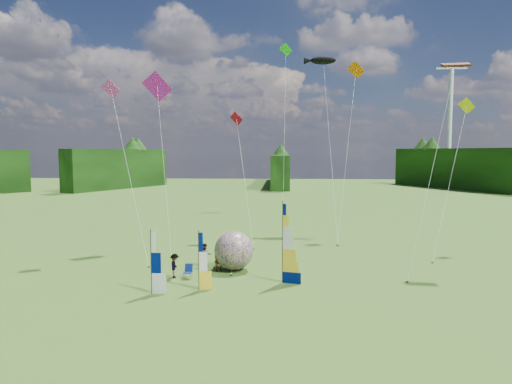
# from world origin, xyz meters

# --- Properties ---
(ground) EXTENTS (220.00, 220.00, 0.00)m
(ground) POSITION_xyz_m (0.00, 0.00, 0.00)
(ground) COLOR #4B7327
(ground) RESTS_ON ground
(treeline_ring) EXTENTS (210.00, 210.00, 8.00)m
(treeline_ring) POSITION_xyz_m (0.00, 0.00, 4.00)
(treeline_ring) COLOR #255715
(treeline_ring) RESTS_ON ground
(turbine_right) EXTENTS (8.00, 1.20, 30.00)m
(turbine_right) POSITION_xyz_m (45.00, 102.00, 15.00)
(turbine_right) COLOR silver
(turbine_right) RESTS_ON ground
(feather_banner_main) EXTENTS (1.30, 0.41, 4.86)m
(feather_banner_main) POSITION_xyz_m (0.66, 3.32, 2.43)
(feather_banner_main) COLOR #000F5A
(feather_banner_main) RESTS_ON ground
(side_banner_left) EXTENTS (0.95, 0.26, 3.38)m
(side_banner_left) POSITION_xyz_m (-4.15, 1.49, 1.69)
(side_banner_left) COLOR yellow
(side_banner_left) RESTS_ON ground
(side_banner_far) EXTENTS (1.04, 0.10, 3.54)m
(side_banner_far) POSITION_xyz_m (-6.68, 0.68, 1.77)
(side_banner_far) COLOR white
(side_banner_far) RESTS_ON ground
(bol_inflatable) EXTENTS (3.24, 3.24, 2.65)m
(bol_inflatable) POSITION_xyz_m (-2.63, 6.18, 1.32)
(bol_inflatable) COLOR #1D0E8D
(bol_inflatable) RESTS_ON ground
(spectator_a) EXTENTS (0.82, 0.75, 1.88)m
(spectator_a) POSITION_xyz_m (-3.60, 5.81, 0.94)
(spectator_a) COLOR #66594C
(spectator_a) RESTS_ON ground
(spectator_b) EXTENTS (0.82, 0.46, 1.61)m
(spectator_b) POSITION_xyz_m (-4.73, 6.98, 0.81)
(spectator_b) COLOR #66594C
(spectator_b) RESTS_ON ground
(spectator_c) EXTENTS (0.47, 1.03, 1.55)m
(spectator_c) POSITION_xyz_m (-6.17, 4.00, 0.77)
(spectator_c) COLOR #66594C
(spectator_c) RESTS_ON ground
(spectator_d) EXTENTS (0.90, 0.95, 1.59)m
(spectator_d) POSITION_xyz_m (-3.60, 7.15, 0.79)
(spectator_d) COLOR #66594C
(spectator_d) RESTS_ON ground
(camp_chair) EXTENTS (0.59, 0.59, 0.94)m
(camp_chair) POSITION_xyz_m (-5.29, 3.81, 0.47)
(camp_chair) COLOR navy
(camp_chair) RESTS_ON ground
(kite_whale) EXTENTS (4.23, 14.58, 19.21)m
(kite_whale) POSITION_xyz_m (5.08, 20.03, 9.61)
(kite_whale) COLOR black
(kite_whale) RESTS_ON ground
(kite_rainbow_delta) EXTENTS (9.43, 11.72, 15.70)m
(kite_rainbow_delta) POSITION_xyz_m (-8.94, 12.24, 7.85)
(kite_rainbow_delta) COLOR #E50300
(kite_rainbow_delta) RESTS_ON ground
(kite_parafoil) EXTENTS (11.07, 12.17, 16.07)m
(kite_parafoil) POSITION_xyz_m (10.64, 7.00, 8.03)
(kite_parafoil) COLOR #A13415
(kite_parafoil) RESTS_ON ground
(small_kite_red) EXTENTS (7.31, 9.81, 12.22)m
(small_kite_red) POSITION_xyz_m (-2.74, 15.88, 6.11)
(small_kite_red) COLOR red
(small_kite_red) RESTS_ON ground
(small_kite_orange) EXTENTS (6.90, 11.17, 17.44)m
(small_kite_orange) POSITION_xyz_m (6.52, 18.44, 8.72)
(small_kite_orange) COLOR #F76B00
(small_kite_orange) RESTS_ON ground
(small_kite_yellow) EXTENTS (8.37, 10.50, 13.03)m
(small_kite_yellow) POSITION_xyz_m (13.79, 12.53, 6.51)
(small_kite_yellow) COLOR #F5F400
(small_kite_yellow) RESTS_ON ground
(small_kite_pink) EXTENTS (7.25, 7.74, 14.12)m
(small_kite_pink) POSITION_xyz_m (-10.62, 8.71, 7.06)
(small_kite_pink) COLOR #C93C9E
(small_kite_pink) RESTS_ON ground
(small_kite_green) EXTENTS (3.05, 12.74, 20.49)m
(small_kite_green) POSITION_xyz_m (0.75, 22.72, 10.24)
(small_kite_green) COLOR #1EC316
(small_kite_green) RESTS_ON ground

